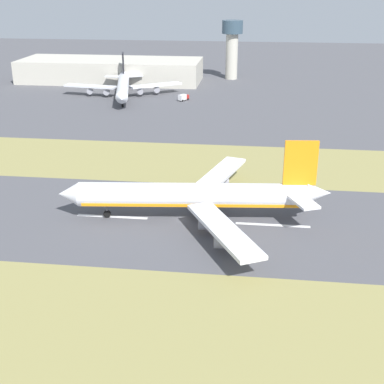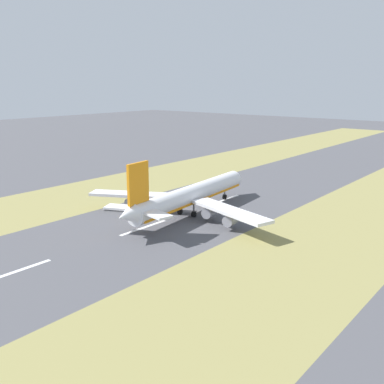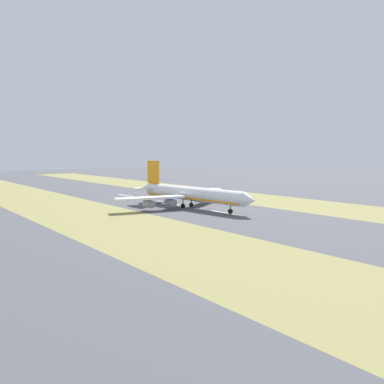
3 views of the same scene
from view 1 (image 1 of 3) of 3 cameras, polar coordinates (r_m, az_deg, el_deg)
name	(u,v)px [view 1 (image 1 of 3)]	position (r m, az deg, el deg)	size (l,w,h in m)	color
ground_plane	(181,220)	(132.51, -1.14, -3.03)	(800.00, 800.00, 0.00)	#4C4C51
grass_median_west	(144,331)	(94.25, -5.13, -14.55)	(40.00, 600.00, 0.01)	olive
grass_median_east	(201,162)	(174.02, 0.95, 3.18)	(40.00, 600.00, 0.01)	olive
centreline_dash_mid	(273,225)	(131.47, 8.61, -3.50)	(1.20, 18.00, 0.01)	silver
centreline_dash_far	(112,217)	(135.93, -8.49, -2.61)	(1.20, 18.00, 0.01)	silver
airplane_main_jet	(200,196)	(131.31, 0.83, -0.40)	(63.80, 67.21, 20.20)	white
terminal_building	(111,70)	(318.56, -8.64, 12.71)	(36.00, 102.87, 12.44)	#BCB7A8
control_tower	(232,43)	(322.06, 4.29, 15.55)	(12.00, 12.00, 33.20)	#BCB7A8
airplane_parked_apron	(123,86)	(272.94, -7.37, 11.14)	(62.44, 58.68, 18.95)	silver
service_truck	(183,97)	(264.20, -0.92, 10.07)	(6.28, 4.96, 3.10)	#B2231E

